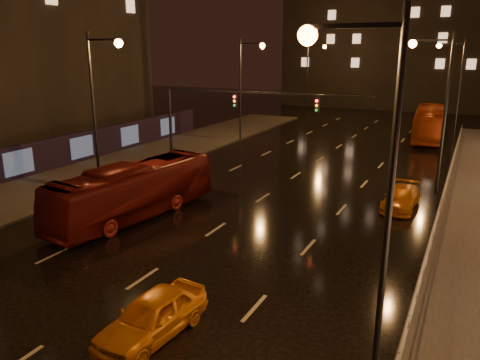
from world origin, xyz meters
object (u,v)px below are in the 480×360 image
Objects in this scene: taxi_near at (152,316)px; bus_red at (134,191)px; bus_curb at (429,123)px; taxi_far at (401,198)px.

bus_red is at bearing 136.40° from taxi_near.
bus_red is 0.91× the size of bus_curb.
bus_red is at bearing -114.74° from bus_curb.
bus_curb is at bearing 93.81° from taxi_far.
bus_red is 34.33m from bus_curb.
bus_red reaches higher than taxi_far.
bus_red is 15.30m from taxi_far.
taxi_near reaches higher than taxi_far.
bus_curb is at bearing 88.74° from taxi_near.
bus_red reaches higher than taxi_near.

